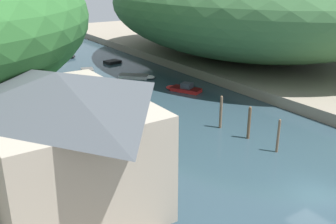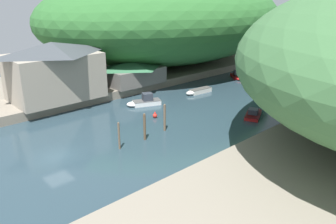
# 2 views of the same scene
# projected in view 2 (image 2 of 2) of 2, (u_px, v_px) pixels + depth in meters

# --- Properties ---
(water_surface) EXTENTS (130.00, 130.00, 0.00)m
(water_surface) POSITION_uv_depth(u_px,v_px,m) (238.00, 97.00, 51.68)
(water_surface) COLOR #283D47
(water_surface) RESTS_ON ground
(left_bank) EXTENTS (22.00, 120.00, 1.29)m
(left_bank) POSITION_uv_depth(u_px,v_px,m) (147.00, 70.00, 67.43)
(left_bank) COLOR gray
(left_bank) RESTS_ON ground
(hillside_left) EXTENTS (40.36, 56.50, 18.34)m
(hillside_left) POSITION_uv_depth(u_px,v_px,m) (168.00, 19.00, 69.25)
(hillside_left) COLOR #2D662D
(hillside_left) RESTS_ON left_bank
(waterfront_building) EXTENTS (9.07, 12.82, 7.93)m
(waterfront_building) POSITION_uv_depth(u_px,v_px,m) (54.00, 70.00, 45.89)
(waterfront_building) COLOR gray
(waterfront_building) RESTS_ON left_bank
(boathouse_shed) EXTENTS (7.43, 10.11, 3.74)m
(boathouse_shed) POSITION_uv_depth(u_px,v_px,m) (132.00, 71.00, 54.57)
(boathouse_shed) COLOR slate
(boathouse_shed) RESTS_ON left_bank
(boat_small_dinghy) EXTENTS (3.53, 5.30, 1.76)m
(boat_small_dinghy) POSITION_uv_depth(u_px,v_px,m) (144.00, 102.00, 47.89)
(boat_small_dinghy) COLOR white
(boat_small_dinghy) RESTS_ON water_surface
(boat_near_quay) EXTENTS (4.97, 4.57, 1.40)m
(boat_near_quay) POSITION_uv_depth(u_px,v_px,m) (239.00, 76.00, 63.27)
(boat_near_quay) COLOR red
(boat_near_quay) RESTS_ON water_surface
(boat_white_cruiser) EXTENTS (5.03, 4.86, 0.48)m
(boat_white_cruiser) POSITION_uv_depth(u_px,v_px,m) (277.00, 98.00, 50.61)
(boat_white_cruiser) COLOR white
(boat_white_cruiser) RESTS_ON water_surface
(boat_open_rowboat) EXTENTS (4.47, 5.55, 1.63)m
(boat_open_rowboat) POSITION_uv_depth(u_px,v_px,m) (311.00, 71.00, 66.66)
(boat_open_rowboat) COLOR black
(boat_open_rowboat) RESTS_ON water_surface
(boat_far_upstream) EXTENTS (2.44, 3.39, 0.44)m
(boat_far_upstream) POSITION_uv_depth(u_px,v_px,m) (277.00, 83.00, 58.95)
(boat_far_upstream) COLOR silver
(boat_far_upstream) RESTS_ON water_surface
(boat_mid_channel) EXTENTS (3.68, 5.12, 1.14)m
(boat_mid_channel) POSITION_uv_depth(u_px,v_px,m) (254.00, 113.00, 43.77)
(boat_mid_channel) COLOR red
(boat_mid_channel) RESTS_ON water_surface
(boat_cabin_cruiser) EXTENTS (1.67, 5.08, 0.73)m
(boat_cabin_cruiser) POSITION_uv_depth(u_px,v_px,m) (198.00, 91.00, 53.58)
(boat_cabin_cruiser) COLOR silver
(boat_cabin_cruiser) RESTS_ON water_surface
(boat_navy_launch) EXTENTS (3.30, 2.39, 0.47)m
(boat_navy_launch) POSITION_uv_depth(u_px,v_px,m) (318.00, 87.00, 56.57)
(boat_navy_launch) COLOR black
(boat_navy_launch) RESTS_ON water_surface
(mooring_post_nearest) EXTENTS (0.22, 0.22, 3.02)m
(mooring_post_nearest) POSITION_uv_depth(u_px,v_px,m) (119.00, 136.00, 33.98)
(mooring_post_nearest) COLOR brown
(mooring_post_nearest) RESTS_ON water_surface
(mooring_post_second) EXTENTS (0.28, 0.28, 3.14)m
(mooring_post_second) POSITION_uv_depth(u_px,v_px,m) (145.00, 127.00, 36.12)
(mooring_post_second) COLOR brown
(mooring_post_second) RESTS_ON water_surface
(mooring_post_middle) EXTENTS (0.28, 0.28, 3.33)m
(mooring_post_middle) POSITION_uv_depth(u_px,v_px,m) (165.00, 117.00, 38.54)
(mooring_post_middle) COLOR brown
(mooring_post_middle) RESTS_ON water_surface
(channel_buoy_near) EXTENTS (0.60, 0.60, 0.90)m
(channel_buoy_near) POSITION_uv_depth(u_px,v_px,m) (155.00, 115.00, 43.03)
(channel_buoy_near) COLOR red
(channel_buoy_near) RESTS_ON water_surface
(person_on_quay) EXTENTS (0.23, 0.39, 1.69)m
(person_on_quay) POSITION_uv_depth(u_px,v_px,m) (119.00, 82.00, 51.97)
(person_on_quay) COLOR #282D3D
(person_on_quay) RESTS_ON left_bank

